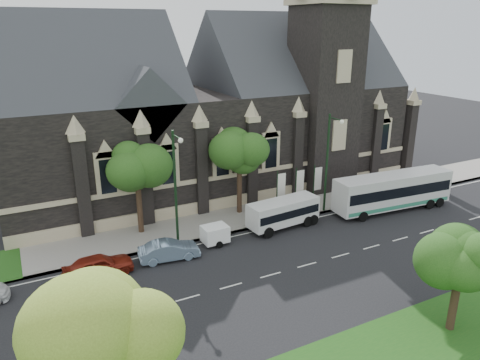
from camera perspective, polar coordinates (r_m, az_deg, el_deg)
ground at (r=31.53m, az=3.87°, el=-11.84°), size 160.00×160.00×0.00m
sidewalk at (r=39.00m, az=-3.35°, el=-5.40°), size 80.00×5.00×0.15m
museum at (r=46.80m, az=-2.44°, el=9.11°), size 40.00×17.70×29.90m
tree_park_near at (r=17.45m, az=-15.06°, el=-15.50°), size 4.42×4.42×8.56m
tree_park_east at (r=27.15m, az=26.14°, el=-8.19°), size 3.40×3.40×6.28m
tree_walk_right at (r=39.40m, az=0.05°, el=3.76°), size 4.08×4.08×7.80m
tree_walk_left at (r=36.34m, az=-12.68°, el=1.85°), size 3.91×3.91×7.64m
street_lamp_near at (r=40.23m, az=11.08°, el=2.68°), size 0.36×1.88×9.00m
street_lamp_mid at (r=33.71m, az=-8.05°, el=-0.32°), size 0.36×1.88×9.00m
banner_flag_left at (r=40.48m, az=5.03°, el=-0.99°), size 0.90×0.10×4.00m
banner_flag_center at (r=41.53m, az=7.37°, el=-0.56°), size 0.90×0.10×4.00m
banner_flag_right at (r=42.65m, az=9.60°, el=-0.15°), size 0.90×0.10×4.00m
tour_coach at (r=43.47m, az=18.67°, el=-1.30°), size 11.71×3.45×3.37m
shuttle_bus at (r=37.93m, az=5.49°, el=-3.99°), size 6.41×2.74×2.41m
box_trailer at (r=35.21m, az=-3.17°, el=-6.79°), size 2.84×1.67×1.51m
sedan at (r=33.44m, az=-8.91°, el=-8.73°), size 4.50×2.03×1.43m
car_far_red at (r=32.38m, az=-17.38°, el=-10.27°), size 4.77×2.26×1.58m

